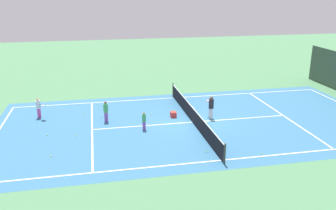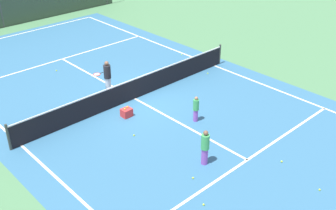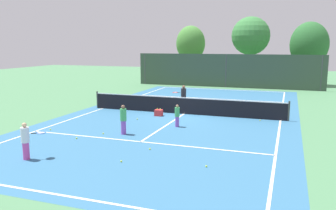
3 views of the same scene
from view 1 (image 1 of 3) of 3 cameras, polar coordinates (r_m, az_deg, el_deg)
ground_plane at (r=23.34m, az=3.93°, el=-2.75°), size 80.00×80.00×0.00m
court_surface at (r=23.34m, az=3.93°, el=-2.75°), size 13.00×25.00×0.01m
tennis_net at (r=23.16m, az=3.96°, el=-1.57°), size 11.90×0.10×1.10m
player_0 at (r=23.88m, az=6.85°, el=-0.30°), size 0.90×0.34×1.55m
player_1 at (r=23.53m, az=-9.85°, el=-1.00°), size 0.29×0.29×1.37m
player_2 at (r=25.42m, az=-19.86°, el=-0.38°), size 0.79×0.74×1.36m
player_3 at (r=21.95m, az=-3.84°, el=-2.51°), size 0.24×0.24×1.14m
ball_crate at (r=24.18m, az=0.85°, el=-1.50°), size 0.43×0.37×0.43m
tennis_ball_0 at (r=19.65m, az=-18.09°, el=-7.74°), size 0.07×0.07×0.07m
tennis_ball_1 at (r=19.57m, az=14.64°, el=-7.53°), size 0.07×0.07×0.07m
tennis_ball_2 at (r=22.40m, az=-18.63°, el=-4.55°), size 0.07×0.07×0.07m
tennis_ball_3 at (r=21.87m, az=-14.35°, el=-4.70°), size 0.07×0.07×0.07m
tennis_ball_4 at (r=26.04m, az=14.34°, el=-0.97°), size 0.07×0.07×0.07m
tennis_ball_5 at (r=25.25m, az=-13.14°, el=-1.48°), size 0.07×0.07×0.07m
tennis_ball_6 at (r=27.24m, az=-11.11°, el=0.12°), size 0.07×0.07×0.07m
tennis_ball_7 at (r=24.59m, az=-10.58°, el=-1.84°), size 0.07×0.07×0.07m
tennis_ball_8 at (r=19.29m, az=6.10°, el=-7.39°), size 0.07×0.07×0.07m
tennis_ball_9 at (r=24.66m, az=-2.68°, el=-1.48°), size 0.07×0.07×0.07m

